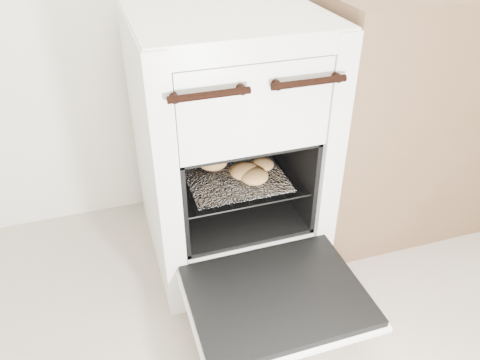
# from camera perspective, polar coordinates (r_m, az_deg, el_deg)

# --- Properties ---
(stove) EXTENTS (0.57, 0.63, 0.87)m
(stove) POSITION_cam_1_polar(r_m,az_deg,el_deg) (1.60, -1.54, 4.00)
(stove) COLOR silver
(stove) RESTS_ON ground
(oven_door) EXTENTS (0.51, 0.40, 0.04)m
(oven_door) POSITION_cam_1_polar(r_m,az_deg,el_deg) (1.39, 4.48, -14.00)
(oven_door) COLOR black
(oven_door) RESTS_ON stove
(oven_rack) EXTENTS (0.41, 0.40, 0.01)m
(oven_rack) POSITION_cam_1_polar(r_m,az_deg,el_deg) (1.58, -0.85, 0.63)
(oven_rack) COLOR black
(oven_rack) RESTS_ON stove
(foil_sheet) EXTENTS (0.32, 0.28, 0.01)m
(foil_sheet) POSITION_cam_1_polar(r_m,az_deg,el_deg) (1.57, -0.64, 0.45)
(foil_sheet) COLOR white
(foil_sheet) RESTS_ON oven_rack
(baked_rolls) EXTENTS (0.28, 0.26, 0.05)m
(baked_rolls) POSITION_cam_1_polar(r_m,az_deg,el_deg) (1.56, -0.14, 1.49)
(baked_rolls) COLOR tan
(baked_rolls) RESTS_ON foil_sheet
(counter) EXTENTS (0.91, 0.61, 0.91)m
(counter) POSITION_cam_1_polar(r_m,az_deg,el_deg) (1.96, 20.20, 8.56)
(counter) COLOR brown
(counter) RESTS_ON ground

